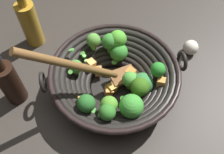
{
  "coord_description": "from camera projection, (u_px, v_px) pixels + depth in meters",
  "views": [
    {
      "loc": [
        0.31,
        -0.19,
        0.59
      ],
      "look_at": [
        -0.02,
        0.0,
        0.03
      ],
      "focal_mm": 39.41,
      "sensor_mm": 36.0,
      "label": 1
    }
  ],
  "objects": [
    {
      "name": "ground_plane",
      "position": [
        114.0,
        88.0,
        0.69
      ],
      "size": [
        4.0,
        4.0,
        0.0
      ],
      "primitive_type": "plane",
      "color": "#332D28"
    },
    {
      "name": "soy_sauce_bottle",
      "position": [
        9.0,
        82.0,
        0.62
      ],
      "size": [
        0.05,
        0.05,
        0.18
      ],
      "color": "black",
      "rests_on": "ground"
    },
    {
      "name": "wok",
      "position": [
        115.0,
        77.0,
        0.64
      ],
      "size": [
        0.34,
        0.39,
        0.26
      ],
      "color": "black",
      "rests_on": "ground"
    },
    {
      "name": "cooking_oil_bottle",
      "position": [
        30.0,
        23.0,
        0.73
      ],
      "size": [
        0.06,
        0.06,
        0.19
      ],
      "color": "#AD7F23",
      "rests_on": "ground"
    },
    {
      "name": "garlic_bulb",
      "position": [
        191.0,
        47.0,
        0.75
      ],
      "size": [
        0.05,
        0.05,
        0.05
      ],
      "primitive_type": "sphere",
      "color": "silver",
      "rests_on": "ground"
    }
  ]
}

